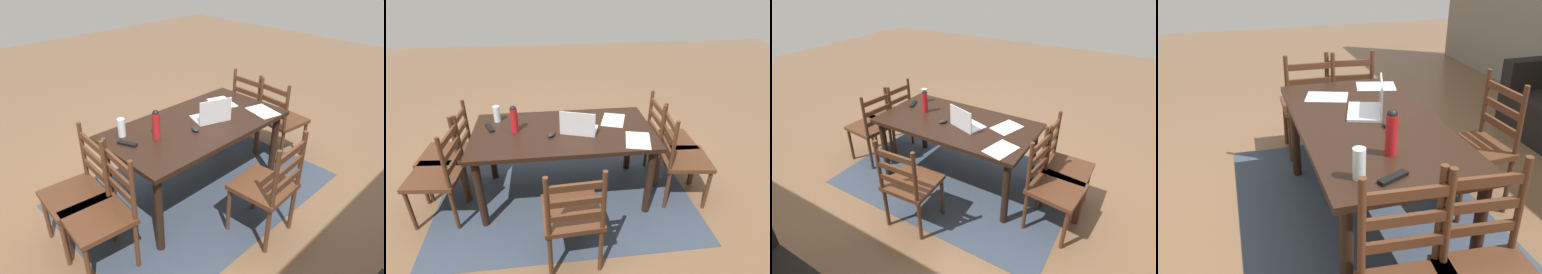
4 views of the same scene
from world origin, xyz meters
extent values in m
plane|color=brown|center=(0.00, 0.00, 0.00)|extent=(14.00, 14.00, 0.00)
cube|color=#333D4C|center=(0.00, 0.00, 0.00)|extent=(2.54, 1.73, 0.01)
cube|color=black|center=(0.00, 0.00, 0.73)|extent=(1.67, 0.88, 0.04)
cylinder|color=black|center=(-0.76, -0.36, 0.35)|extent=(0.07, 0.07, 0.71)
cylinder|color=black|center=(0.76, -0.36, 0.35)|extent=(0.07, 0.07, 0.71)
cylinder|color=black|center=(-0.76, 0.36, 0.35)|extent=(0.07, 0.07, 0.71)
cylinder|color=black|center=(0.76, 0.36, 0.35)|extent=(0.07, 0.07, 0.71)
cube|color=#4C2B19|center=(-1.17, 0.18, 0.45)|extent=(0.49, 0.49, 0.04)
cylinder|color=#4C2B19|center=(-1.38, 0.01, 0.21)|extent=(0.04, 0.04, 0.43)
cylinder|color=#4C2B19|center=(-1.33, 0.39, 0.21)|extent=(0.04, 0.04, 0.43)
cylinder|color=#4C2B19|center=(-1.00, -0.04, 0.21)|extent=(0.04, 0.04, 0.43)
cylinder|color=#4C2B19|center=(-0.95, 0.34, 0.21)|extent=(0.04, 0.04, 0.43)
cylinder|color=#4C2B19|center=(-0.99, -0.04, 0.70)|extent=(0.04, 0.04, 0.50)
cylinder|color=#4C2B19|center=(-0.94, 0.34, 0.70)|extent=(0.04, 0.04, 0.50)
cube|color=#4C2B19|center=(-0.97, 0.15, 0.60)|extent=(0.07, 0.36, 0.05)
cube|color=#4C2B19|center=(-0.97, 0.15, 0.72)|extent=(0.07, 0.36, 0.05)
cube|color=#4C2B19|center=(-0.97, 0.15, 0.85)|extent=(0.07, 0.36, 0.05)
cube|color=#4C2B19|center=(0.00, 0.77, 0.45)|extent=(0.46, 0.46, 0.04)
cylinder|color=#4C2B19|center=(0.20, 0.59, 0.21)|extent=(0.04, 0.04, 0.43)
cylinder|color=#4C2B19|center=(-0.18, 0.57, 0.21)|extent=(0.04, 0.04, 0.43)
cylinder|color=#4C2B19|center=(0.18, 0.97, 0.21)|extent=(0.04, 0.04, 0.43)
cylinder|color=#4C2B19|center=(-0.20, 0.95, 0.21)|extent=(0.04, 0.04, 0.43)
cylinder|color=#4C2B19|center=(0.18, 0.98, 0.70)|extent=(0.04, 0.04, 0.50)
cylinder|color=#4C2B19|center=(-0.20, 0.96, 0.70)|extent=(0.04, 0.04, 0.50)
cube|color=#4C2B19|center=(-0.01, 0.97, 0.60)|extent=(0.36, 0.04, 0.05)
cube|color=#4C2B19|center=(-0.01, 0.97, 0.72)|extent=(0.36, 0.04, 0.05)
cube|color=#4C2B19|center=(-0.01, 0.97, 0.85)|extent=(0.36, 0.04, 0.05)
cube|color=#4C2B19|center=(1.17, -0.18, 0.45)|extent=(0.47, 0.47, 0.04)
cylinder|color=#4C2B19|center=(1.37, 0.00, 0.21)|extent=(0.04, 0.04, 0.43)
cylinder|color=#4C2B19|center=(1.34, -0.38, 0.21)|extent=(0.04, 0.04, 0.43)
cylinder|color=#4C2B19|center=(0.99, 0.03, 0.21)|extent=(0.04, 0.04, 0.43)
cylinder|color=#4C2B19|center=(0.96, -0.35, 0.21)|extent=(0.04, 0.04, 0.43)
cylinder|color=#4C2B19|center=(0.98, 0.03, 0.70)|extent=(0.04, 0.04, 0.50)
cylinder|color=#4C2B19|center=(0.95, -0.35, 0.70)|extent=(0.04, 0.04, 0.50)
cube|color=#4C2B19|center=(0.97, -0.16, 0.60)|extent=(0.05, 0.36, 0.05)
cube|color=#4C2B19|center=(0.97, -0.16, 0.72)|extent=(0.05, 0.36, 0.05)
cube|color=#4C2B19|center=(0.97, -0.16, 0.85)|extent=(0.05, 0.36, 0.05)
cube|color=#4C2B19|center=(1.17, 0.18, 0.45)|extent=(0.48, 0.48, 0.04)
cylinder|color=#4C2B19|center=(1.37, 0.35, 0.21)|extent=(0.04, 0.04, 0.43)
cylinder|color=#4C2B19|center=(1.34, -0.03, 0.21)|extent=(0.04, 0.04, 0.43)
cylinder|color=#4C2B19|center=(0.99, 0.38, 0.21)|extent=(0.04, 0.04, 0.43)
cylinder|color=#4C2B19|center=(0.96, 0.00, 0.21)|extent=(0.04, 0.04, 0.43)
cylinder|color=#4C2B19|center=(0.98, 0.38, 0.70)|extent=(0.04, 0.04, 0.50)
cylinder|color=#4C2B19|center=(0.95, 0.01, 0.70)|extent=(0.04, 0.04, 0.50)
cube|color=#4C2B19|center=(0.97, 0.19, 0.60)|extent=(0.06, 0.36, 0.05)
cube|color=#4C2B19|center=(0.97, 0.19, 0.72)|extent=(0.06, 0.36, 0.05)
cube|color=#4C2B19|center=(0.97, 0.19, 0.85)|extent=(0.06, 0.36, 0.05)
cube|color=#4C2B19|center=(-1.17, -0.18, 0.45)|extent=(0.45, 0.45, 0.04)
cylinder|color=#4C2B19|center=(-1.36, -0.36, 0.21)|extent=(0.04, 0.04, 0.43)
cylinder|color=#4C2B19|center=(-1.35, 0.02, 0.21)|extent=(0.04, 0.04, 0.43)
cylinder|color=#4C2B19|center=(-0.98, -0.37, 0.21)|extent=(0.04, 0.04, 0.43)
cylinder|color=#4C2B19|center=(-0.97, 0.01, 0.21)|extent=(0.04, 0.04, 0.43)
cylinder|color=#4C2B19|center=(-0.97, -0.37, 0.70)|extent=(0.04, 0.04, 0.50)
cylinder|color=#4C2B19|center=(-0.96, 0.01, 0.70)|extent=(0.04, 0.04, 0.50)
cube|color=#4C2B19|center=(-0.97, -0.18, 0.60)|extent=(0.03, 0.36, 0.05)
cube|color=#4C2B19|center=(-0.97, -0.18, 0.72)|extent=(0.03, 0.36, 0.05)
cube|color=#4C2B19|center=(-0.97, -0.18, 0.85)|extent=(0.03, 0.36, 0.05)
cube|color=silver|center=(-0.15, 0.02, 0.75)|extent=(0.37, 0.31, 0.02)
cube|color=silver|center=(-0.12, 0.12, 0.87)|extent=(0.31, 0.11, 0.21)
cube|color=#A5CCEA|center=(-0.12, 0.11, 0.87)|extent=(0.28, 0.10, 0.19)
cylinder|color=red|center=(0.44, -0.03, 0.86)|extent=(0.07, 0.07, 0.23)
sphere|color=black|center=(0.44, -0.03, 0.97)|extent=(0.06, 0.06, 0.06)
cylinder|color=silver|center=(0.63, -0.26, 0.83)|extent=(0.06, 0.06, 0.16)
ellipsoid|color=black|center=(0.11, 0.10, 0.76)|extent=(0.10, 0.12, 0.03)
cube|color=black|center=(0.68, -0.11, 0.76)|extent=(0.11, 0.17, 0.02)
cube|color=white|center=(-0.64, 0.27, 0.75)|extent=(0.28, 0.34, 0.00)
cube|color=white|center=(-0.51, -0.15, 0.75)|extent=(0.29, 0.35, 0.00)
camera|label=1|loc=(2.04, 2.06, 2.19)|focal=33.40mm
camera|label=2|loc=(0.15, 2.46, 2.06)|focal=28.02mm
camera|label=3|loc=(-1.57, 2.46, 2.23)|focal=28.77mm
camera|label=4|loc=(2.28, -0.78, 1.79)|focal=39.33mm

